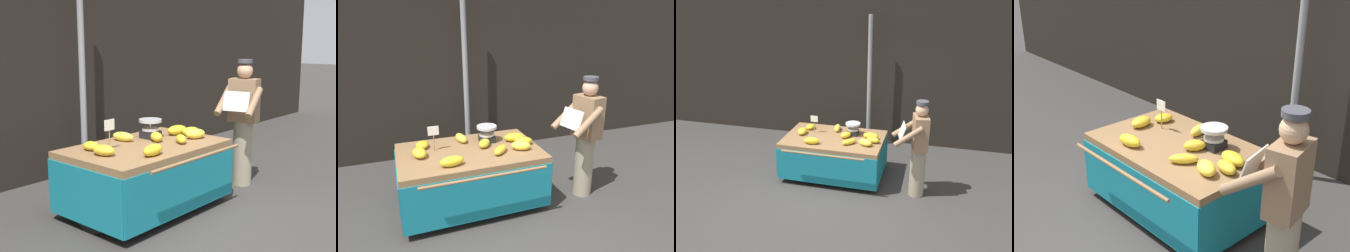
{
  "view_description": "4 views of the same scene",
  "coord_description": "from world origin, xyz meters",
  "views": [
    {
      "loc": [
        -3.77,
        -2.58,
        2.01
      ],
      "look_at": [
        0.39,
        1.0,
        0.95
      ],
      "focal_mm": 49.68,
      "sensor_mm": 36.0,
      "label": 1
    },
    {
      "loc": [
        -0.87,
        -2.67,
        2.37
      ],
      "look_at": [
        0.54,
        1.08,
        1.04
      ],
      "focal_mm": 32.95,
      "sensor_mm": 36.0,
      "label": 2
    },
    {
      "loc": [
        1.81,
        -5.11,
        3.47
      ],
      "look_at": [
        0.21,
        0.93,
        1.06
      ],
      "focal_mm": 39.57,
      "sensor_mm": 36.0,
      "label": 3
    },
    {
      "loc": [
        3.2,
        -1.83,
        2.83
      ],
      "look_at": [
        0.2,
        0.88,
        1.1
      ],
      "focal_mm": 48.54,
      "sensor_mm": 36.0,
      "label": 4
    }
  ],
  "objects": [
    {
      "name": "vendor_person",
      "position": [
        1.56,
        0.68,
        0.87
      ],
      "size": [
        0.65,
        0.6,
        1.71
      ],
      "color": "gray",
      "rests_on": "ground"
    },
    {
      "name": "banana_bunch_5",
      "position": [
        -0.64,
        1.01,
        0.84
      ],
      "size": [
        0.2,
        0.29,
        0.11
      ],
      "primitive_type": "ellipsoid",
      "rotation": [
        0.0,
        0.0,
        0.14
      ],
      "color": "gold",
      "rests_on": "banana_cart"
    },
    {
      "name": "price_sign",
      "position": [
        -0.43,
        1.14,
        1.03
      ],
      "size": [
        0.14,
        0.01,
        0.34
      ],
      "color": "#997A51",
      "rests_on": "banana_cart"
    },
    {
      "name": "banana_cart",
      "position": [
        -0.0,
        1.0,
        0.59
      ],
      "size": [
        1.86,
        1.37,
        0.79
      ],
      "color": "olive",
      "rests_on": "ground"
    },
    {
      "name": "banana_bunch_8",
      "position": [
        0.35,
        0.77,
        0.83
      ],
      "size": [
        0.28,
        0.29,
        0.1
      ],
      "primitive_type": "ellipsoid",
      "rotation": [
        0.0,
        0.0,
        2.4
      ],
      "color": "gold",
      "rests_on": "banana_cart"
    },
    {
      "name": "banana_bunch_6",
      "position": [
        0.22,
        1.04,
        0.84
      ],
      "size": [
        0.24,
        0.26,
        0.11
      ],
      "primitive_type": "ellipsoid",
      "rotation": [
        0.0,
        0.0,
        2.55
      ],
      "color": "gold",
      "rests_on": "banana_cart"
    },
    {
      "name": "back_wall",
      "position": [
        0.0,
        3.0,
        2.12
      ],
      "size": [
        16.0,
        0.24,
        4.24
      ],
      "primitive_type": "cube",
      "color": "black",
      "rests_on": "ground"
    },
    {
      "name": "street_pole",
      "position": [
        0.35,
        2.54,
        1.45
      ],
      "size": [
        0.09,
        0.09,
        2.89
      ],
      "primitive_type": "cylinder",
      "color": "gray",
      "rests_on": "ground"
    },
    {
      "name": "banana_bunch_2",
      "position": [
        0.64,
        0.78,
        0.85
      ],
      "size": [
        0.3,
        0.25,
        0.12
      ],
      "primitive_type": "ellipsoid",
      "rotation": [
        0.0,
        0.0,
        1.15
      ],
      "color": "yellow",
      "rests_on": "banana_cart"
    },
    {
      "name": "banana_bunch_7",
      "position": [
        -0.03,
        1.35,
        0.84
      ],
      "size": [
        0.16,
        0.3,
        0.11
      ],
      "primitive_type": "ellipsoid",
      "rotation": [
        0.0,
        0.0,
        0.17
      ],
      "color": "yellow",
      "rests_on": "banana_cart"
    },
    {
      "name": "ground_plane",
      "position": [
        0.0,
        0.0,
        0.0
      ],
      "size": [
        60.0,
        60.0,
        0.0
      ],
      "primitive_type": "plane",
      "color": "#383533"
    },
    {
      "name": "banana_bunch_1",
      "position": [
        0.68,
        1.1,
        0.85
      ],
      "size": [
        0.31,
        0.21,
        0.12
      ],
      "primitive_type": "ellipsoid",
      "rotation": [
        0.0,
        0.0,
        1.41
      ],
      "color": "gold",
      "rests_on": "banana_cart"
    },
    {
      "name": "banana_bunch_4",
      "position": [
        -0.57,
        1.29,
        0.83
      ],
      "size": [
        0.21,
        0.25,
        0.1
      ],
      "primitive_type": "ellipsoid",
      "rotation": [
        0.0,
        0.0,
        2.89
      ],
      "color": "gold",
      "rests_on": "banana_cart"
    },
    {
      "name": "weighing_scale",
      "position": [
        0.31,
        1.22,
        0.9
      ],
      "size": [
        0.28,
        0.28,
        0.24
      ],
      "color": "black",
      "rests_on": "banana_cart"
    },
    {
      "name": "banana_bunch_3",
      "position": [
        0.75,
        0.94,
        0.84
      ],
      "size": [
        0.27,
        0.2,
        0.11
      ],
      "primitive_type": "ellipsoid",
      "rotation": [
        0.0,
        0.0,
        1.32
      ],
      "color": "gold",
      "rests_on": "banana_cart"
    },
    {
      "name": "banana_bunch_0",
      "position": [
        -0.31,
        0.61,
        0.85
      ],
      "size": [
        0.3,
        0.16,
        0.12
      ],
      "primitive_type": "ellipsoid",
      "rotation": [
        0.0,
        0.0,
        1.67
      ],
      "color": "gold",
      "rests_on": "banana_cart"
    }
  ]
}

